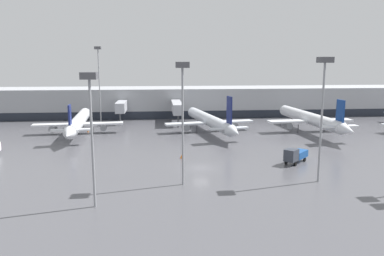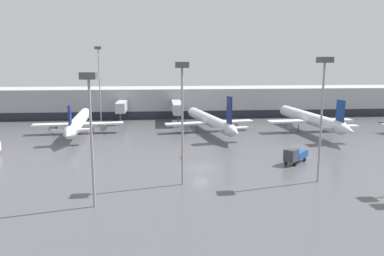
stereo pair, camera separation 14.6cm
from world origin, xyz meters
TOP-DOWN VIEW (x-y plane):
  - ground_plane at (0.00, 0.00)m, footprint 320.00×320.00m
  - terminal_building at (-0.07, 61.86)m, footprint 160.00×31.75m
  - parked_jet_0 at (30.64, 29.57)m, footprint 21.49×38.28m
  - parked_jet_2 at (-26.04, 32.46)m, footprint 21.33×37.12m
  - parked_jet_3 at (5.98, 32.31)m, footprint 22.61×37.78m
  - service_truck_1 at (16.44, 1.65)m, footprint 5.52×5.48m
  - traffic_cone_0 at (-2.76, 6.67)m, footprint 0.50×0.50m
  - traffic_cone_2 at (-24.23, 34.40)m, footprint 0.36×0.36m
  - apron_light_mast_2 at (-23.54, 51.37)m, footprint 1.80×1.80m
  - apron_light_mast_4 at (-3.50, -7.95)m, footprint 1.80×1.80m
  - apron_light_mast_6 at (16.13, -8.46)m, footprint 1.80×1.80m
  - apron_light_mast_7 at (-14.57, -15.23)m, footprint 1.80×1.80m

SIDE VIEW (x-z plane):
  - ground_plane at x=0.00m, z-range 0.00..0.00m
  - traffic_cone_2 at x=-24.23m, z-range 0.00..0.67m
  - traffic_cone_0 at x=-2.76m, z-range 0.00..0.67m
  - service_truck_1 at x=16.44m, z-range 0.11..2.83m
  - parked_jet_3 at x=5.98m, z-range -2.22..7.74m
  - parked_jet_2 at x=-26.04m, z-range -1.38..7.08m
  - parked_jet_0 at x=30.64m, z-range -1.35..7.96m
  - terminal_building at x=-0.07m, z-range 0.00..9.00m
  - apron_light_mast_7 at x=-14.57m, z-range 4.84..20.86m
  - apron_light_mast_4 at x=-3.50m, z-range 5.07..22.24m
  - apron_light_mast_6 at x=16.13m, z-range 5.20..23.04m
  - apron_light_mast_2 at x=-23.54m, z-range 5.85..27.29m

